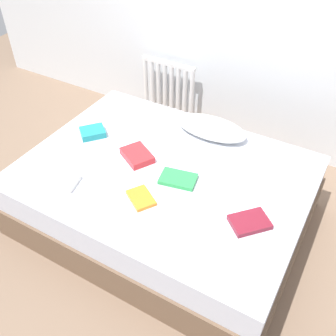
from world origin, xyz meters
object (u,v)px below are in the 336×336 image
(pillow, at_px, (211,128))
(textbook_green, at_px, (178,179))
(radiator, at_px, (168,87))
(textbook_red, at_px, (137,155))
(textbook_teal, at_px, (93,132))
(textbook_white, at_px, (61,181))
(textbook_maroon, at_px, (250,222))
(bed, at_px, (165,195))
(textbook_orange, at_px, (141,198))

(pillow, relative_size, textbook_green, 2.36)
(radiator, distance_m, textbook_red, 1.27)
(pillow, relative_size, textbook_teal, 3.11)
(textbook_red, height_order, textbook_white, textbook_red)
(textbook_maroon, relative_size, textbook_red, 0.97)
(textbook_teal, bearing_deg, textbook_red, -58.23)
(textbook_white, bearing_deg, textbook_maroon, -0.11)
(textbook_maroon, bearing_deg, bed, 118.49)
(textbook_green, xyz_separation_m, textbook_white, (-0.67, -0.41, 0.00))
(textbook_white, bearing_deg, textbook_red, 44.66)
(bed, height_order, textbook_green, textbook_green)
(radiator, relative_size, textbook_white, 2.57)
(textbook_maroon, distance_m, textbook_green, 0.57)
(textbook_green, bearing_deg, textbook_red, 158.75)
(radiator, relative_size, textbook_orange, 2.92)
(bed, height_order, radiator, radiator)
(textbook_green, height_order, textbook_red, textbook_red)
(bed, xyz_separation_m, textbook_red, (-0.24, 0.01, 0.28))
(bed, xyz_separation_m, textbook_white, (-0.54, -0.46, 0.27))
(textbook_white, relative_size, textbook_teal, 1.20)
(radiator, bearing_deg, pillow, -40.45)
(textbook_white, bearing_deg, textbook_green, 18.37)
(textbook_orange, xyz_separation_m, textbook_teal, (-0.71, 0.41, 0.01))
(textbook_maroon, distance_m, textbook_orange, 0.70)
(bed, relative_size, textbook_maroon, 8.76)
(radiator, distance_m, textbook_white, 1.67)
(bed, height_order, textbook_maroon, textbook_maroon)
(bed, distance_m, textbook_maroon, 0.76)
(bed, height_order, textbook_white, textbook_white)
(bed, distance_m, textbook_white, 0.76)
(bed, bearing_deg, textbook_teal, 173.34)
(pillow, height_order, textbook_orange, pillow)
(bed, distance_m, pillow, 0.64)
(bed, xyz_separation_m, textbook_teal, (-0.70, 0.08, 0.28))
(radiator, height_order, textbook_white, radiator)
(textbook_red, bearing_deg, textbook_maroon, 18.08)
(radiator, bearing_deg, textbook_white, -85.76)
(bed, relative_size, pillow, 3.50)
(bed, relative_size, textbook_red, 8.54)
(pillow, height_order, textbook_teal, pillow)
(bed, relative_size, radiator, 3.52)
(radiator, bearing_deg, bed, -61.25)
(bed, distance_m, radiator, 1.38)
(pillow, height_order, textbook_red, pillow)
(radiator, bearing_deg, textbook_red, -70.44)
(bed, height_order, textbook_orange, textbook_orange)
(textbook_maroon, xyz_separation_m, textbook_green, (-0.56, 0.13, -0.00))
(pillow, distance_m, textbook_maroon, 0.94)
(textbook_orange, bearing_deg, pillow, 117.55)
(bed, xyz_separation_m, radiator, (-0.66, 1.20, 0.15))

